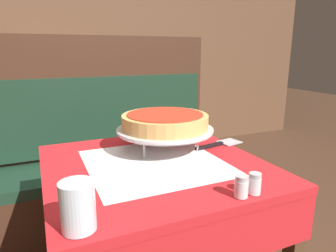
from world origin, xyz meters
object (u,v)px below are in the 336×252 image
(water_glass_near, at_px, (78,206))
(dining_table_front, at_px, (155,190))
(pizza_pan_stand, at_px, (165,130))
(condiment_caddy, at_px, (32,95))
(salt_shaker, at_px, (241,186))
(pepper_shaker, at_px, (255,184))
(dining_table_rear, at_px, (47,112))
(booth_bench, at_px, (93,180))
(pizza_server, at_px, (219,144))
(deep_dish_pizza, at_px, (165,121))
(napkin_holder, at_px, (152,126))

(water_glass_near, bearing_deg, dining_table_front, 46.01)
(pizza_pan_stand, bearing_deg, condiment_caddy, 107.55)
(salt_shaker, relative_size, pepper_shaker, 1.02)
(dining_table_rear, bearing_deg, booth_bench, -78.28)
(pizza_pan_stand, relative_size, water_glass_near, 3.37)
(salt_shaker, xyz_separation_m, condiment_caddy, (-0.54, 2.07, 0.02))
(booth_bench, relative_size, pizza_server, 6.77)
(dining_table_front, bearing_deg, condiment_caddy, 103.46)
(dining_table_rear, xyz_separation_m, salt_shaker, (0.43, -2.12, 0.14))
(dining_table_front, relative_size, pepper_shaker, 12.40)
(dining_table_front, height_order, salt_shaker, salt_shaker)
(deep_dish_pizza, height_order, pizza_server, deep_dish_pizza)
(dining_table_front, distance_m, napkin_holder, 0.40)
(water_glass_near, height_order, pepper_shaker, water_glass_near)
(dining_table_front, bearing_deg, pizza_pan_stand, 51.41)
(salt_shaker, bearing_deg, booth_bench, 101.43)
(dining_table_front, distance_m, deep_dish_pizza, 0.28)
(dining_table_rear, distance_m, napkin_holder, 1.49)
(pizza_server, xyz_separation_m, salt_shaker, (-0.21, -0.43, 0.03))
(deep_dish_pizza, xyz_separation_m, pizza_server, (0.24, -0.04, -0.12))
(pepper_shaker, bearing_deg, water_glass_near, 177.42)
(pepper_shaker, height_order, condiment_caddy, condiment_caddy)
(water_glass_near, relative_size, salt_shaker, 1.85)
(dining_table_front, xyz_separation_m, pizza_pan_stand, (0.09, 0.12, 0.20))
(deep_dish_pizza, distance_m, salt_shaker, 0.48)
(booth_bench, relative_size, deep_dish_pizza, 4.69)
(dining_table_rear, bearing_deg, condiment_caddy, -155.71)
(deep_dish_pizza, distance_m, pizza_server, 0.27)
(booth_bench, bearing_deg, napkin_holder, -63.00)
(pepper_shaker, height_order, napkin_holder, napkin_holder)
(pizza_server, bearing_deg, deep_dish_pizza, 171.20)
(condiment_caddy, bearing_deg, dining_table_rear, 24.29)
(deep_dish_pizza, distance_m, condiment_caddy, 1.68)
(dining_table_front, bearing_deg, deep_dish_pizza, 51.41)
(pepper_shaker, bearing_deg, condiment_caddy, 105.77)
(dining_table_rear, bearing_deg, napkin_holder, -73.11)
(napkin_holder, xyz_separation_m, condiment_caddy, (-0.53, 1.37, 0.00))
(pizza_pan_stand, bearing_deg, booth_bench, 106.50)
(pizza_pan_stand, bearing_deg, dining_table_rear, 103.72)
(booth_bench, height_order, pepper_shaker, booth_bench)
(dining_table_front, distance_m, salt_shaker, 0.40)
(condiment_caddy, bearing_deg, water_glass_near, -87.42)
(water_glass_near, distance_m, salt_shaker, 0.45)
(dining_table_rear, height_order, napkin_holder, napkin_holder)
(water_glass_near, distance_m, condiment_caddy, 2.05)
(dining_table_front, xyz_separation_m, water_glass_near, (-0.32, -0.33, 0.17))
(salt_shaker, distance_m, napkin_holder, 0.70)
(napkin_holder, bearing_deg, condiment_caddy, 111.30)
(booth_bench, bearing_deg, dining_table_rear, 101.72)
(pizza_server, bearing_deg, pepper_shaker, -110.68)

